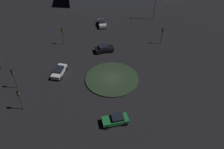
# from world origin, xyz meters

# --- Properties ---
(ground_plane) EXTENTS (118.53, 118.53, 0.00)m
(ground_plane) POSITION_xyz_m (0.00, 0.00, 0.00)
(ground_plane) COLOR black
(roundabout_island) EXTENTS (10.01, 10.01, 0.24)m
(roundabout_island) POSITION_xyz_m (0.00, 0.00, 0.12)
(roundabout_island) COLOR #263823
(roundabout_island) RESTS_ON ground_plane
(car_green) EXTENTS (4.09, 2.38, 1.42)m
(car_green) POSITION_xyz_m (0.47, 10.17, 0.74)
(car_green) COLOR #1E7238
(car_green) RESTS_ON ground_plane
(car_white) EXTENTS (2.95, 4.52, 1.44)m
(car_white) POSITION_xyz_m (9.90, -2.37, 0.77)
(car_white) COLOR white
(car_white) RESTS_ON ground_plane
(car_black) EXTENTS (4.24, 2.60, 1.50)m
(car_black) POSITION_xyz_m (0.81, -9.49, 0.78)
(car_black) COLOR black
(car_black) RESTS_ON ground_plane
(car_silver) EXTENTS (2.19, 4.46, 1.46)m
(car_silver) POSITION_xyz_m (0.43, -22.02, 0.77)
(car_silver) COLOR silver
(car_silver) RESTS_ON ground_plane
(traffic_light_southwest) EXTENTS (0.39, 0.38, 3.83)m
(traffic_light_southwest) POSITION_xyz_m (-12.49, -11.48, 2.73)
(traffic_light_southwest) COLOR #2D2D2D
(traffic_light_southwest) RESTS_ON ground_plane
(traffic_light_east) EXTENTS (0.39, 0.36, 4.06)m
(traffic_light_east) POSITION_xyz_m (14.89, 6.04, 2.89)
(traffic_light_east) COLOR #2D2D2D
(traffic_light_east) RESTS_ON ground_plane
(traffic_light_southeast) EXTENTS (0.37, 0.39, 4.11)m
(traffic_light_southeast) POSITION_xyz_m (9.78, -13.34, 2.92)
(traffic_light_southeast) COLOR #2D2D2D
(traffic_light_southeast) RESTS_ON ground_plane
(traffic_light_east_near) EXTENTS (0.36, 0.31, 4.10)m
(traffic_light_east_near) POSITION_xyz_m (17.01, 0.78, 2.92)
(traffic_light_east_near) COLOR #2D2D2D
(traffic_light_east_near) RESTS_ON ground_plane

